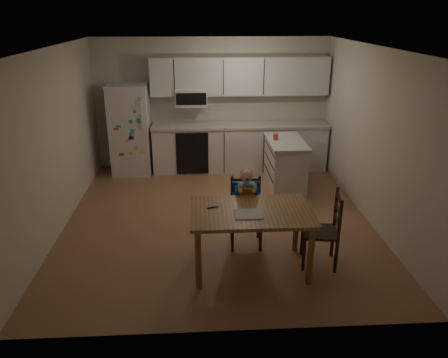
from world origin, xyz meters
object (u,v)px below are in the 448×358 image
kitchen_island (285,164)px  chair_side (329,225)px  dining_table (251,219)px  chair_booster (246,199)px  refrigerator (131,129)px  red_cup (276,137)px

kitchen_island → chair_side: chair_side is taller
dining_table → chair_booster: (0.00, 0.61, -0.02)m
dining_table → chair_side: chair_side is taller
refrigerator → chair_side: bearing=-50.9°
refrigerator → dining_table: bearing=-61.8°
refrigerator → chair_side: 4.50m
kitchen_island → red_cup: red_cup is taller
refrigerator → chair_side: refrigerator is taller
red_cup → chair_side: red_cup is taller
kitchen_island → red_cup: (-0.18, 0.05, 0.48)m
refrigerator → chair_booster: bearing=-56.9°
dining_table → red_cup: bearing=74.6°
chair_booster → chair_side: size_ratio=1.13×
kitchen_island → red_cup: size_ratio=11.10×
kitchen_island → chair_booster: 2.14m
dining_table → refrigerator: bearing=118.2°
red_cup → chair_booster: (-0.72, -1.98, -0.27)m
kitchen_island → chair_booster: chair_booster is taller
dining_table → chair_side: (0.94, 0.03, -0.13)m
red_cup → chair_booster: 2.12m
refrigerator → chair_side: (2.83, -3.49, -0.31)m
refrigerator → kitchen_island: bearing=-19.3°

